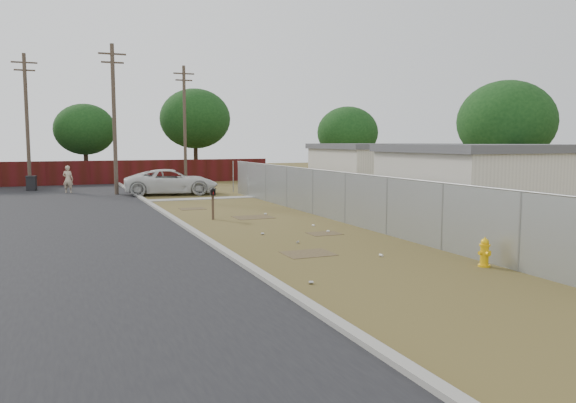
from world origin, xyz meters
name	(u,v)px	position (x,y,z in m)	size (l,w,h in m)	color
ground	(272,228)	(0.00, 0.00, 0.00)	(120.00, 120.00, 0.00)	brown
street	(72,211)	(-6.76, 8.05, 0.02)	(15.10, 60.00, 0.12)	black
chainlink_fence	(334,201)	(3.12, 1.03, 0.80)	(0.10, 27.06, 2.02)	gray
privacy_fence	(76,173)	(-6.00, 25.00, 0.90)	(30.00, 0.12, 1.80)	#440E0F
utility_poles	(112,120)	(-3.67, 20.67, 4.69)	(12.60, 8.24, 9.00)	brown
houses	(434,176)	(9.70, 3.13, 1.56)	(9.30, 17.24, 3.10)	beige
horizon_trees	(171,123)	(0.84, 23.56, 4.63)	(33.32, 31.94, 7.78)	black
fire_hydrant	(485,253)	(2.70, -8.26, 0.36)	(0.35, 0.35, 0.77)	#E6AE0C
mailbox	(213,194)	(-1.46, 3.00, 1.04)	(0.29, 0.58, 1.32)	#4F3C2D
pickup_truck	(172,182)	(-0.88, 14.77, 0.78)	(2.57, 5.58, 1.55)	silver
pedestrian	(68,179)	(-6.69, 18.24, 0.87)	(0.63, 0.42, 1.73)	tan
trash_bin	(31,183)	(-8.88, 20.93, 0.51)	(0.72, 0.78, 0.98)	black
scattered_litter	(305,237)	(0.22, -2.51, 0.04)	(3.86, 11.88, 0.07)	silver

